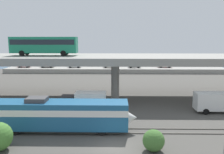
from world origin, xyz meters
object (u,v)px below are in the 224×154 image
(parked_car_0, at_px, (47,65))
(parked_car_6, at_px, (49,64))
(service_truck_west, at_px, (85,101))
(parked_car_2, at_px, (134,65))
(parked_car_5, at_px, (24,65))
(train_locomotive, at_px, (67,114))
(parked_car_7, at_px, (180,64))
(parked_car_4, at_px, (165,65))
(parked_car_3, at_px, (110,65))
(transit_bus_on_overpass, at_px, (44,44))
(parked_car_1, at_px, (74,65))
(service_truck_east, at_px, (216,102))

(parked_car_0, xyz_separation_m, parked_car_6, (-0.21, 3.03, 0.00))
(service_truck_west, height_order, parked_car_0, service_truck_west)
(parked_car_2, height_order, parked_car_5, same)
(train_locomotive, distance_m, parked_car_7, 60.51)
(parked_car_0, bearing_deg, parked_car_4, -178.94)
(parked_car_2, xyz_separation_m, parked_car_4, (10.07, 1.04, 0.00))
(parked_car_2, relative_size, parked_car_5, 0.98)
(service_truck_west, distance_m, parked_car_2, 42.57)
(train_locomotive, xyz_separation_m, parked_car_2, (11.79, 48.80, 0.01))
(parked_car_4, xyz_separation_m, parked_car_7, (5.99, 3.89, -0.00))
(parked_car_6, bearing_deg, parked_car_5, -157.85)
(service_truck_west, height_order, parked_car_6, service_truck_west)
(parked_car_3, height_order, parked_car_4, same)
(transit_bus_on_overpass, relative_size, parked_car_1, 2.85)
(parked_car_6, bearing_deg, service_truck_west, -68.09)
(transit_bus_on_overpass, height_order, parked_car_4, transit_bus_on_overpass)
(service_truck_west, height_order, parked_car_2, service_truck_west)
(parked_car_1, xyz_separation_m, parked_car_5, (-16.48, 0.15, -0.00))
(service_truck_west, bearing_deg, parked_car_5, -58.67)
(transit_bus_on_overpass, bearing_deg, service_truck_east, 163.23)
(parked_car_5, bearing_deg, parked_car_6, -157.85)
(parked_car_2, relative_size, parked_car_3, 0.92)
(parked_car_5, bearing_deg, train_locomotive, 116.18)
(train_locomotive, relative_size, parked_car_7, 4.17)
(parked_car_4, bearing_deg, parked_car_7, -147.01)
(service_truck_east, xyz_separation_m, parked_car_2, (-9.20, 41.21, 0.57))
(service_truck_west, distance_m, parked_car_4, 47.06)
(parked_car_2, bearing_deg, parked_car_7, 17.05)
(parked_car_0, xyz_separation_m, parked_car_4, (38.44, 0.71, 0.00))
(service_truck_east, xyz_separation_m, parked_car_7, (6.86, 46.14, 0.57))
(service_truck_west, relative_size, parked_car_7, 1.64)
(parked_car_4, bearing_deg, parked_car_6, -3.43)
(parked_car_4, bearing_deg, train_locomotive, 66.32)
(parked_car_3, height_order, parked_car_5, same)
(train_locomotive, height_order, parked_car_2, train_locomotive)
(parked_car_3, distance_m, parked_car_7, 24.38)
(parked_car_4, bearing_deg, parked_car_5, 0.86)
(train_locomotive, bearing_deg, parked_car_5, 116.18)
(parked_car_3, bearing_deg, transit_bus_on_overpass, 71.11)
(train_locomotive, bearing_deg, parked_car_2, 76.42)
(service_truck_west, xyz_separation_m, parked_car_5, (-25.30, 41.56, 0.57))
(parked_car_2, height_order, parked_car_7, same)
(service_truck_east, relative_size, parked_car_4, 1.52)
(service_truck_east, height_order, parked_car_3, service_truck_east)
(parked_car_0, bearing_deg, parked_car_6, -86.12)
(parked_car_0, height_order, parked_car_7, same)
(service_truck_west, bearing_deg, parked_car_7, -120.06)
(parked_car_2, height_order, parked_car_3, same)
(service_truck_east, distance_m, parked_car_4, 42.26)
(train_locomotive, relative_size, parked_car_1, 4.09)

